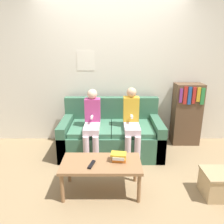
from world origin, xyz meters
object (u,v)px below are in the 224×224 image
(bookshelf, at_px, (187,114))
(storage_box, at_px, (218,184))
(coffee_table, at_px, (102,166))
(person_left, at_px, (93,122))
(person_right, at_px, (132,121))
(tv_remote, at_px, (92,164))
(couch, at_px, (112,135))

(bookshelf, xyz_separation_m, storage_box, (-0.08, -1.47, -0.39))
(coffee_table, xyz_separation_m, person_left, (-0.18, 0.85, 0.25))
(coffee_table, distance_m, person_right, 0.99)
(bookshelf, bearing_deg, coffee_table, -136.31)
(tv_remote, xyz_separation_m, storage_box, (1.49, -0.01, -0.25))
(couch, xyz_separation_m, person_left, (-0.30, -0.21, 0.31))
(bookshelf, bearing_deg, tv_remote, -136.92)
(couch, bearing_deg, storage_box, -42.37)
(tv_remote, bearing_deg, storage_box, 14.16)
(couch, bearing_deg, person_left, -144.57)
(person_left, height_order, storage_box, person_left)
(person_right, distance_m, tv_remote, 1.09)
(person_left, xyz_separation_m, storage_box, (1.55, -0.94, -0.44))
(person_right, bearing_deg, storage_box, -44.78)
(person_left, bearing_deg, bookshelf, 18.17)
(person_left, distance_m, tv_remote, 0.95)
(person_right, height_order, tv_remote, person_right)
(person_left, relative_size, person_right, 0.98)
(tv_remote, relative_size, storage_box, 0.49)
(tv_remote, xyz_separation_m, bookshelf, (1.56, 1.46, 0.14))
(couch, xyz_separation_m, tv_remote, (-0.23, -1.14, 0.12))
(storage_box, bearing_deg, couch, 137.63)
(coffee_table, relative_size, person_left, 0.88)
(coffee_table, bearing_deg, bookshelf, 43.69)
(person_right, xyz_separation_m, storage_box, (0.95, -0.94, -0.45))
(person_right, xyz_separation_m, tv_remote, (-0.54, -0.93, -0.20))
(person_left, distance_m, bookshelf, 1.72)
(couch, distance_m, coffee_table, 1.07)
(person_right, distance_m, storage_box, 1.41)
(coffee_table, relative_size, tv_remote, 5.45)
(person_right, bearing_deg, couch, 146.32)
(person_left, relative_size, bookshelf, 0.99)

